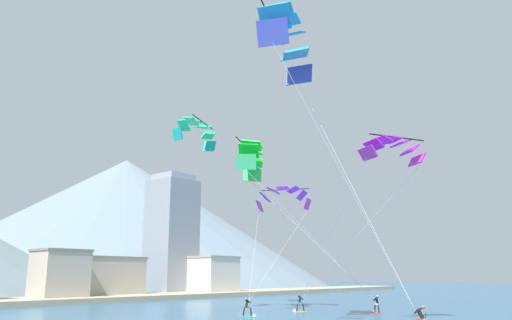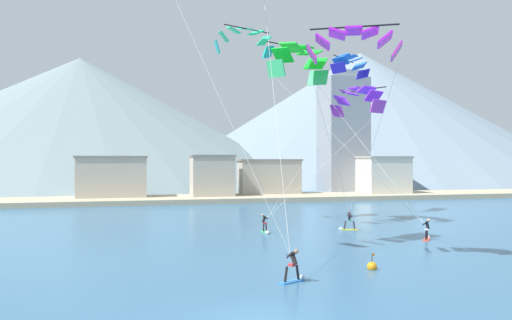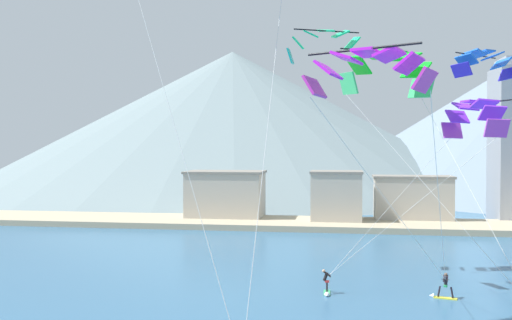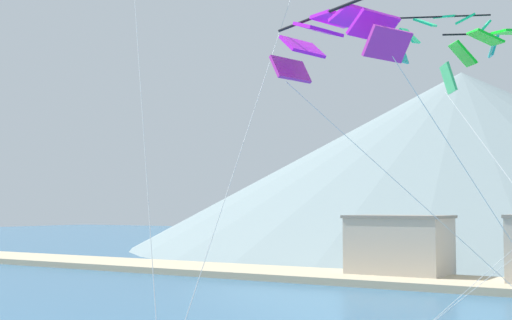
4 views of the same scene
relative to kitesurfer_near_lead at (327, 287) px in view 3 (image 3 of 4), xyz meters
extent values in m
cube|color=#33B266|center=(0.02, 0.22, -0.44)|extent=(0.47, 1.45, 0.07)
cylinder|color=black|center=(0.01, 0.62, -0.06)|extent=(0.12, 0.24, 0.70)
cylinder|color=black|center=(0.03, -0.17, -0.06)|extent=(0.12, 0.24, 0.70)
cube|color=red|center=(0.02, 0.22, 0.33)|extent=(0.30, 0.23, 0.12)
cylinder|color=black|center=(-0.06, 0.22, 0.65)|extent=(0.39, 0.22, 0.60)
cylinder|color=black|center=(0.03, 0.34, 0.82)|extent=(0.51, 0.09, 0.39)
cylinder|color=black|center=(0.04, 0.11, 0.82)|extent=(0.51, 0.09, 0.39)
cylinder|color=black|center=(0.22, 0.23, 0.79)|extent=(0.04, 0.52, 0.03)
sphere|color=tan|center=(-0.20, 0.22, 1.02)|extent=(0.21, 0.21, 0.21)
cone|color=white|center=(0.04, -0.65, -0.37)|extent=(0.37, 0.31, 0.36)
cube|color=yellow|center=(7.59, 0.09, -0.44)|extent=(1.50, 0.77, 0.07)
cylinder|color=#231E28|center=(7.98, -0.01, -0.05)|extent=(0.26, 0.17, 0.71)
cylinder|color=#231E28|center=(7.21, 0.18, -0.05)|extent=(0.26, 0.17, 0.71)
cube|color=#33B266|center=(7.59, 0.09, 0.34)|extent=(0.29, 0.34, 0.12)
cylinder|color=#231E28|center=(7.61, 0.15, 0.66)|extent=(0.29, 0.38, 0.60)
cylinder|color=#231E28|center=(7.70, 0.02, 0.83)|extent=(0.20, 0.52, 0.39)
cylinder|color=#231E28|center=(7.47, 0.08, 0.83)|extent=(0.20, 0.52, 0.39)
cylinder|color=black|center=(7.54, -0.13, 0.81)|extent=(0.51, 0.16, 0.03)
sphere|color=brown|center=(7.63, 0.24, 1.05)|extent=(0.22, 0.22, 0.22)
cone|color=white|center=(6.75, 0.29, -0.37)|extent=(0.38, 0.42, 0.36)
cube|color=#B93FC6|center=(9.08, 6.45, 10.50)|extent=(1.64, 1.13, 1.23)
cube|color=#8A2BF0|center=(9.35, 5.90, 11.50)|extent=(1.78, 1.48, 1.05)
cube|color=#8A2BF0|center=(9.73, 5.01, 12.18)|extent=(1.88, 1.68, 0.70)
cube|color=#8A2BF0|center=(10.14, 3.94, 12.42)|extent=(1.91, 1.70, 0.23)
cube|color=#8A2BF0|center=(10.52, 2.85, 12.18)|extent=(1.90, 1.60, 0.70)
cube|color=#8A2BF0|center=(10.81, 1.93, 11.50)|extent=(1.82, 1.34, 1.05)
cube|color=#B93FC6|center=(10.95, 1.34, 10.50)|extent=(1.69, 0.94, 1.23)
cylinder|color=black|center=(10.81, 4.18, 12.37)|extent=(2.32, 5.00, 0.10)
cylinder|color=silver|center=(4.60, 3.40, 5.36)|extent=(8.81, 6.36, 9.15)
cylinder|color=silver|center=(5.58, 0.71, 5.36)|extent=(10.77, 0.99, 9.15)
cube|color=#BD2CAB|center=(4.27, -13.97, 11.98)|extent=(1.27, 1.65, 0.96)
cube|color=#C81BE1|center=(3.69, -13.67, 12.69)|extent=(1.45, 1.74, 0.79)
cube|color=#C81BE1|center=(2.92, -13.31, 13.15)|extent=(1.54, 1.80, 0.54)
cube|color=#C81BE1|center=(2.05, -12.93, 13.31)|extent=(1.53, 1.82, 0.22)
cube|color=#C81BE1|center=(1.17, -12.57, 13.15)|extent=(1.49, 1.81, 0.54)
cube|color=#C81BE1|center=(0.38, -12.26, 12.69)|extent=(1.35, 1.78, 0.79)
cube|color=#BD2CAB|center=(-0.24, -12.05, 11.98)|extent=(1.12, 1.70, 0.96)
cylinder|color=black|center=(1.78, -13.57, 13.36)|extent=(4.59, 2.39, 0.10)
cylinder|color=silver|center=(6.01, -7.10, 6.18)|extent=(3.10, 13.99, 10.77)
cylinder|color=silver|center=(3.54, -6.05, 6.18)|extent=(8.03, 11.89, 10.77)
cube|color=#3CCB6D|center=(1.38, 1.68, 13.60)|extent=(1.39, 2.07, 1.56)
cube|color=#0DE21F|center=(2.06, 1.95, 14.85)|extent=(1.86, 2.34, 1.40)
cube|color=#0DE21F|center=(3.08, 2.53, 15.70)|extent=(2.22, 2.48, 0.99)
cube|color=#0DE21F|center=(4.25, 3.32, 16.00)|extent=(2.38, 2.49, 0.41)
cube|color=#0DE21F|center=(5.37, 4.18, 15.70)|extent=(2.39, 2.37, 0.99)
cube|color=#0DE21F|center=(6.24, 4.97, 14.85)|extent=(2.20, 2.12, 1.40)
cube|color=#3CCB6D|center=(6.71, 5.53, 13.60)|extent=(1.82, 1.77, 1.56)
cylinder|color=black|center=(3.74, 4.03, 16.13)|extent=(5.83, 3.09, 0.10)
cylinder|color=silver|center=(6.09, -2.20, 6.85)|extent=(9.79, 7.79, 12.11)
cylinder|color=silver|center=(8.86, -0.19, 6.85)|extent=(4.23, 11.80, 12.11)
cylinder|color=silver|center=(-6.16, -13.23, 9.49)|extent=(6.68, 5.75, 17.18)
cylinder|color=silver|center=(-2.48, -11.71, 9.49)|extent=(0.73, 8.77, 17.18)
cube|color=#2C20C8|center=(10.18, 8.78, 15.27)|extent=(1.56, 1.54, 1.13)
cube|color=blue|center=(10.65, 9.25, 16.09)|extent=(1.75, 1.74, 0.98)
cube|color=blue|center=(11.34, 9.84, 16.63)|extent=(1.83, 1.87, 0.70)
cube|color=blue|center=(12.17, 10.46, 16.82)|extent=(1.81, 1.93, 0.33)
cube|color=blue|center=(13.03, 11.04, 16.63)|extent=(1.73, 1.93, 0.70)
cube|color=blue|center=(13.81, 11.50, 16.09)|extent=(1.54, 1.87, 0.98)
cube|color=#2C20C8|center=(14.41, 11.79, 15.27)|extent=(1.27, 1.74, 1.13)
cylinder|color=black|center=(11.76, 11.03, 16.72)|extent=(3.95, 3.72, 0.10)
cube|color=#15AEA4|center=(2.25, 7.66, 16.32)|extent=(0.98, 1.30, 1.29)
cube|color=#19EA8D|center=(1.73, 7.32, 17.32)|extent=(1.34, 1.39, 1.19)
cube|color=#19EA8D|center=(0.82, 6.98, 17.99)|extent=(1.50, 1.46, 0.88)
cube|color=#19EA8D|center=(-0.30, 6.71, 18.23)|extent=(1.44, 1.49, 0.42)
cube|color=#19EA8D|center=(-1.44, 6.55, 17.99)|extent=(1.26, 1.48, 0.88)
cube|color=#19EA8D|center=(-2.40, 6.54, 17.32)|extent=(0.90, 1.44, 1.19)
cube|color=#15AEA4|center=(-3.02, 6.67, 16.32)|extent=(0.53, 1.36, 1.29)
cylinder|color=black|center=(-0.19, 6.16, 18.10)|extent=(4.89, 2.28, 0.10)
cube|color=tan|center=(-5.92, 31.62, -0.12)|extent=(180.00, 10.00, 0.70)
cube|color=#B7AD9E|center=(0.31, 33.06, 2.75)|extent=(6.11, 5.08, 6.44)
cube|color=gray|center=(0.31, 33.06, 6.12)|extent=(6.36, 5.28, 0.30)
cube|color=#B7AD9E|center=(-13.95, 34.66, 2.67)|extent=(9.59, 6.39, 6.28)
cube|color=gray|center=(-13.95, 34.66, 5.96)|extent=(9.97, 6.64, 0.30)
cube|color=#B7AD9E|center=(9.74, 35.66, 2.42)|extent=(9.43, 4.38, 5.79)
cube|color=gray|center=(9.74, 35.66, 5.47)|extent=(9.80, 4.56, 0.30)
cone|color=gray|center=(-25.08, 96.90, 15.72)|extent=(121.38, 121.38, 32.38)
camera|label=1|loc=(-33.34, -29.38, 3.11)|focal=35.00mm
camera|label=2|loc=(-10.33, -40.23, 5.80)|focal=35.00mm
camera|label=3|loc=(0.99, -37.70, 9.34)|focal=40.00mm
camera|label=4|loc=(12.36, -34.42, 6.99)|focal=50.00mm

